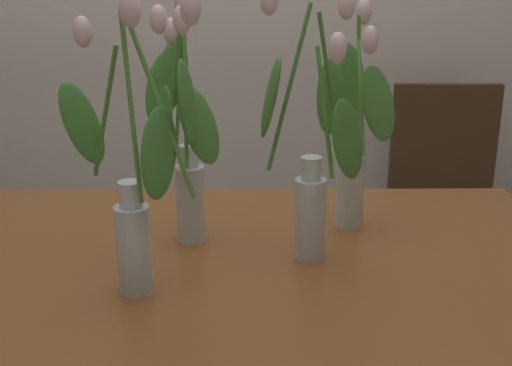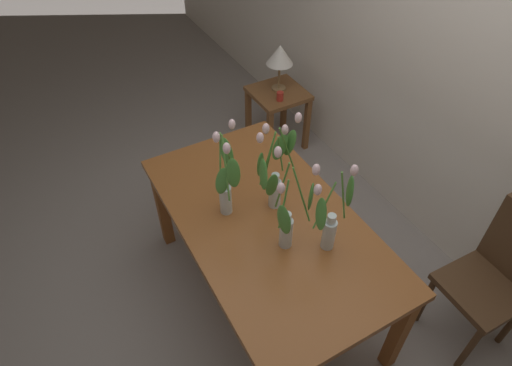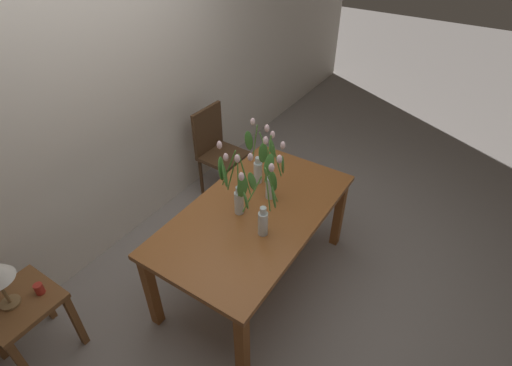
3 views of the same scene
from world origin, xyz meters
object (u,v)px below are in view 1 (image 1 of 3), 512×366
Objects in this scene: tulip_vase_2 at (313,164)px; tulip_vase_3 at (182,144)px; dining_table at (221,292)px; tulip_vase_0 at (136,188)px; dining_chair at (446,196)px; tulip_vase_1 at (354,154)px.

tulip_vase_3 is at bearing 160.88° from tulip_vase_2.
tulip_vase_0 is at bearing -131.83° from dining_table.
tulip_vase_2 is 0.62× the size of dining_chair.
tulip_vase_2 reaches higher than tulip_vase_0.
tulip_vase_2 reaches higher than tulip_vase_1.
tulip_vase_3 is 0.61× the size of dining_chair.
tulip_vase_0 is 1.00× the size of tulip_vase_2.
dining_chair is (0.49, 0.81, -0.40)m from tulip_vase_1.
dining_table is 2.82× the size of tulip_vase_3.
tulip_vase_1 is at bearing 11.08° from tulip_vase_3.
dining_table is 2.77× the size of tulip_vase_0.
tulip_vase_0 is at bearing -103.99° from tulip_vase_3.
tulip_vase_3 is (0.06, 0.26, 0.02)m from tulip_vase_0.
dining_table is 0.37m from tulip_vase_2.
dining_table is 1.28m from dining_chair.
dining_table is 0.38m from tulip_vase_0.
tulip_vase_0 reaches higher than tulip_vase_1.
dining_chair is (0.60, 0.99, -0.43)m from tulip_vase_2.
tulip_vase_3 reaches higher than tulip_vase_1.
dining_chair is (0.95, 1.15, -0.43)m from tulip_vase_0.
dining_table is 2.76× the size of tulip_vase_2.
tulip_vase_0 reaches higher than dining_table.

